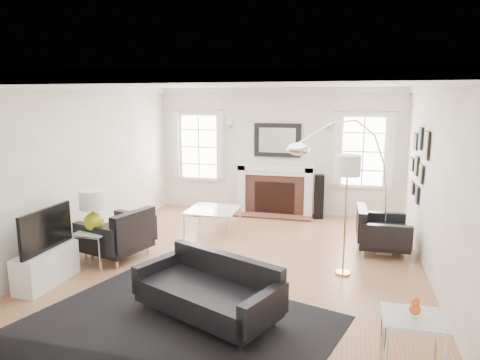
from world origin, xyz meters
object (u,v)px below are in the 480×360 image
(armchair_right, at_px, (379,232))
(arc_floor_lamp, at_px, (345,183))
(sofa, at_px, (210,291))
(armchair_left, at_px, (120,235))
(gourd_lamp, at_px, (93,208))
(coffee_table, at_px, (213,211))
(fireplace, at_px, (275,190))

(armchair_right, distance_m, arc_floor_lamp, 1.21)
(sofa, xyz_separation_m, arc_floor_lamp, (1.47, 2.24, 0.94))
(armchair_left, bearing_deg, gourd_lamp, -121.32)
(armchair_left, height_order, gourd_lamp, gourd_lamp)
(armchair_right, distance_m, coffee_table, 3.13)
(fireplace, height_order, coffee_table, fireplace)
(coffee_table, bearing_deg, gourd_lamp, -119.49)
(gourd_lamp, xyz_separation_m, arc_floor_lamp, (3.72, 1.14, 0.35))
(armchair_right, height_order, arc_floor_lamp, arc_floor_lamp)
(armchair_left, distance_m, gourd_lamp, 0.68)
(armchair_left, bearing_deg, coffee_table, 60.88)
(gourd_lamp, bearing_deg, fireplace, 59.13)
(coffee_table, height_order, gourd_lamp, gourd_lamp)
(sofa, xyz_separation_m, coffee_table, (-1.03, 3.26, 0.08))
(armchair_left, xyz_separation_m, arc_floor_lamp, (3.50, 0.79, 0.88))
(sofa, distance_m, gourd_lamp, 2.57)
(fireplace, relative_size, gourd_lamp, 2.65)
(armchair_left, distance_m, armchair_right, 4.31)
(fireplace, bearing_deg, arc_floor_lamp, -59.04)
(armchair_left, distance_m, arc_floor_lamp, 3.70)
(gourd_lamp, relative_size, arc_floor_lamp, 0.28)
(fireplace, height_order, arc_floor_lamp, arc_floor_lamp)
(gourd_lamp, bearing_deg, sofa, -26.01)
(armchair_left, distance_m, coffee_table, 2.06)
(fireplace, xyz_separation_m, sofa, (0.05, -4.78, -0.23))
(armchair_right, xyz_separation_m, arc_floor_lamp, (-0.59, -0.54, 0.91))
(fireplace, distance_m, sofa, 4.78)
(coffee_table, height_order, arc_floor_lamp, arc_floor_lamp)
(armchair_left, relative_size, armchair_right, 1.27)
(armchair_right, height_order, coffee_table, armchair_right)
(armchair_right, bearing_deg, sofa, -126.66)
(fireplace, relative_size, armchair_left, 1.42)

